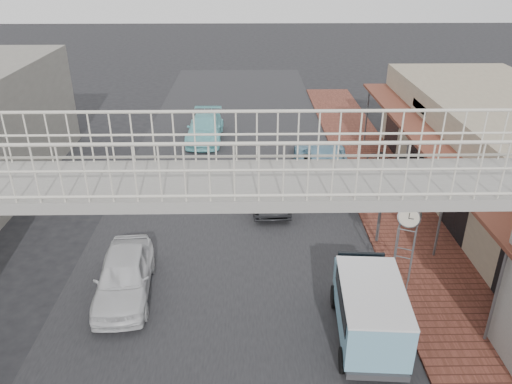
{
  "coord_description": "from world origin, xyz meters",
  "views": [
    {
      "loc": [
        0.69,
        -13.02,
        9.35
      ],
      "look_at": [
        0.95,
        2.45,
        1.8
      ],
      "focal_mm": 35.0,
      "sensor_mm": 36.0,
      "label": 1
    }
  ],
  "objects_px": {
    "white_hatchback": "(124,276)",
    "arrow_sign": "(408,173)",
    "angkot_curb": "(323,162)",
    "angkot_van": "(370,305)",
    "motorcycle_near": "(387,157)",
    "angkot_far": "(205,128)",
    "dark_sedan": "(269,188)",
    "motorcycle_far": "(383,176)",
    "street_clock": "(409,220)"
  },
  "relations": [
    {
      "from": "angkot_van",
      "to": "motorcycle_near",
      "type": "height_order",
      "value": "angkot_van"
    },
    {
      "from": "angkot_curb",
      "to": "motorcycle_near",
      "type": "xyz_separation_m",
      "value": [
        3.13,
        0.8,
        -0.12
      ]
    },
    {
      "from": "angkot_curb",
      "to": "street_clock",
      "type": "xyz_separation_m",
      "value": [
        1.23,
        -8.28,
        1.62
      ]
    },
    {
      "from": "angkot_van",
      "to": "motorcycle_far",
      "type": "relative_size",
      "value": 1.93
    },
    {
      "from": "motorcycle_near",
      "to": "angkot_far",
      "type": "bearing_deg",
      "value": 78.33
    },
    {
      "from": "angkot_curb",
      "to": "angkot_far",
      "type": "height_order",
      "value": "angkot_curb"
    },
    {
      "from": "angkot_curb",
      "to": "white_hatchback",
      "type": "bearing_deg",
      "value": 51.17
    },
    {
      "from": "street_clock",
      "to": "angkot_curb",
      "type": "bearing_deg",
      "value": 122.74
    },
    {
      "from": "angkot_van",
      "to": "angkot_curb",
      "type": "bearing_deg",
      "value": 92.62
    },
    {
      "from": "street_clock",
      "to": "arrow_sign",
      "type": "xyz_separation_m",
      "value": [
        0.68,
        2.62,
        0.34
      ]
    },
    {
      "from": "angkot_van",
      "to": "street_clock",
      "type": "distance_m",
      "value": 2.97
    },
    {
      "from": "dark_sedan",
      "to": "street_clock",
      "type": "relative_size",
      "value": 1.48
    },
    {
      "from": "white_hatchback",
      "to": "angkot_far",
      "type": "height_order",
      "value": "white_hatchback"
    },
    {
      "from": "angkot_curb",
      "to": "motorcycle_near",
      "type": "relative_size",
      "value": 2.74
    },
    {
      "from": "angkot_curb",
      "to": "angkot_van",
      "type": "xyz_separation_m",
      "value": [
        -0.27,
        -10.52,
        0.4
      ]
    },
    {
      "from": "angkot_van",
      "to": "arrow_sign",
      "type": "height_order",
      "value": "arrow_sign"
    },
    {
      "from": "dark_sedan",
      "to": "motorcycle_far",
      "type": "relative_size",
      "value": 2.08
    },
    {
      "from": "dark_sedan",
      "to": "motorcycle_far",
      "type": "xyz_separation_m",
      "value": [
        4.88,
        1.0,
        0.02
      ]
    },
    {
      "from": "angkot_curb",
      "to": "dark_sedan",
      "type": "bearing_deg",
      "value": 45.66
    },
    {
      "from": "white_hatchback",
      "to": "angkot_curb",
      "type": "distance_m",
      "value": 11.06
    },
    {
      "from": "angkot_far",
      "to": "motorcycle_far",
      "type": "bearing_deg",
      "value": -38.05
    },
    {
      "from": "motorcycle_far",
      "to": "street_clock",
      "type": "height_order",
      "value": "street_clock"
    },
    {
      "from": "angkot_far",
      "to": "motorcycle_far",
      "type": "xyz_separation_m",
      "value": [
        8.02,
        -6.55,
        0.03
      ]
    },
    {
      "from": "angkot_far",
      "to": "arrow_sign",
      "type": "distance_m",
      "value": 13.27
    },
    {
      "from": "motorcycle_near",
      "to": "motorcycle_far",
      "type": "distance_m",
      "value": 2.47
    },
    {
      "from": "white_hatchback",
      "to": "dark_sedan",
      "type": "distance_m",
      "value": 7.49
    },
    {
      "from": "angkot_van",
      "to": "motorcycle_near",
      "type": "relative_size",
      "value": 1.96
    },
    {
      "from": "angkot_curb",
      "to": "street_clock",
      "type": "height_order",
      "value": "street_clock"
    },
    {
      "from": "angkot_curb",
      "to": "angkot_van",
      "type": "height_order",
      "value": "angkot_van"
    },
    {
      "from": "dark_sedan",
      "to": "angkot_van",
      "type": "xyz_separation_m",
      "value": [
        2.28,
        -7.99,
        0.46
      ]
    },
    {
      "from": "dark_sedan",
      "to": "motorcycle_far",
      "type": "distance_m",
      "value": 4.98
    },
    {
      "from": "white_hatchback",
      "to": "angkot_curb",
      "type": "relative_size",
      "value": 0.75
    },
    {
      "from": "dark_sedan",
      "to": "motorcycle_far",
      "type": "height_order",
      "value": "dark_sedan"
    },
    {
      "from": "white_hatchback",
      "to": "dark_sedan",
      "type": "height_order",
      "value": "white_hatchback"
    },
    {
      "from": "white_hatchback",
      "to": "arrow_sign",
      "type": "bearing_deg",
      "value": 12.68
    },
    {
      "from": "angkot_curb",
      "to": "angkot_far",
      "type": "relative_size",
      "value": 1.16
    },
    {
      "from": "motorcycle_far",
      "to": "street_clock",
      "type": "bearing_deg",
      "value": -179.61
    },
    {
      "from": "angkot_curb",
      "to": "arrow_sign",
      "type": "relative_size",
      "value": 1.62
    },
    {
      "from": "dark_sedan",
      "to": "street_clock",
      "type": "bearing_deg",
      "value": -59.71
    },
    {
      "from": "angkot_curb",
      "to": "angkot_van",
      "type": "relative_size",
      "value": 1.4
    },
    {
      "from": "dark_sedan",
      "to": "street_clock",
      "type": "xyz_separation_m",
      "value": [
        3.79,
        -5.75,
        1.68
      ]
    },
    {
      "from": "angkot_far",
      "to": "motorcycle_near",
      "type": "relative_size",
      "value": 2.36
    },
    {
      "from": "dark_sedan",
      "to": "motorcycle_near",
      "type": "relative_size",
      "value": 2.11
    },
    {
      "from": "motorcycle_far",
      "to": "angkot_curb",
      "type": "bearing_deg",
      "value": 66.34
    },
    {
      "from": "white_hatchback",
      "to": "motorcycle_near",
      "type": "height_order",
      "value": "white_hatchback"
    },
    {
      "from": "white_hatchback",
      "to": "dark_sedan",
      "type": "bearing_deg",
      "value": 48.02
    },
    {
      "from": "angkot_van",
      "to": "arrow_sign",
      "type": "relative_size",
      "value": 1.15
    },
    {
      "from": "white_hatchback",
      "to": "street_clock",
      "type": "bearing_deg",
      "value": -3.3
    },
    {
      "from": "dark_sedan",
      "to": "motorcycle_near",
      "type": "bearing_deg",
      "value": 27.26
    },
    {
      "from": "motorcycle_near",
      "to": "dark_sedan",
      "type": "bearing_deg",
      "value": 134.24
    }
  ]
}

